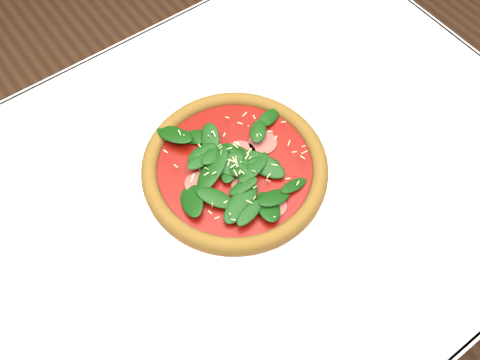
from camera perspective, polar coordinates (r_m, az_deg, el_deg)
ground at (r=1.57m, az=-1.55°, el=-15.31°), size 6.00×6.00×0.00m
dining_table at (r=0.96m, az=-2.46°, el=-5.18°), size 1.21×0.81×0.75m
plate at (r=0.89m, az=-0.55°, el=0.80°), size 0.36×0.36×0.02m
pizza at (r=0.87m, az=-0.56°, el=1.50°), size 0.36×0.36×0.04m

